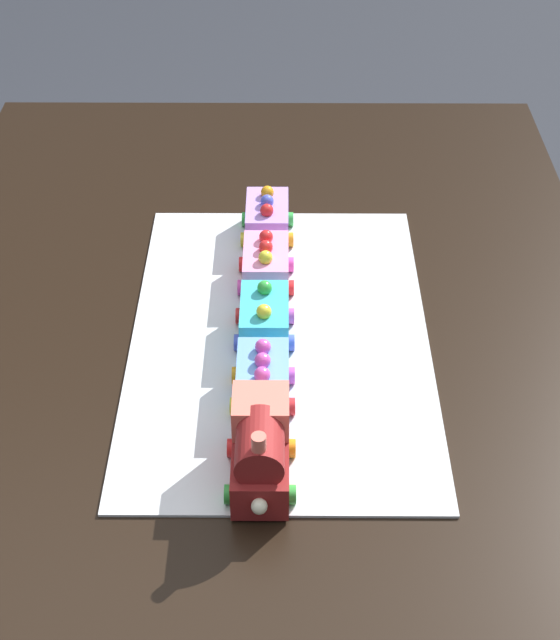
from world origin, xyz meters
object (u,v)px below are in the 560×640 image
cake_locomotive (260,448)px  cake_car_tanker_sky_blue (263,380)px  cake_car_hopper_lavender (267,219)px  cake_car_flatbed_bubblegum (266,266)px  cake_car_gondola_turquoise (265,319)px  dining_table (258,402)px

cake_locomotive → cake_car_tanker_sky_blue: 0.13m
cake_locomotive → cake_car_hopper_lavender: cake_locomotive is taller
cake_locomotive → cake_car_flatbed_bubblegum: (0.36, -0.00, -0.02)m
cake_locomotive → cake_car_gondola_turquoise: bearing=-0.0°
cake_car_tanker_sky_blue → cake_car_gondola_turquoise: bearing=0.0°
dining_table → cake_car_flatbed_bubblegum: bearing=-4.2°
cake_locomotive → cake_car_flatbed_bubblegum: 0.37m
cake_locomotive → cake_car_tanker_sky_blue: size_ratio=1.40×
cake_locomotive → cake_car_flatbed_bubblegum: bearing=-0.0°
dining_table → cake_car_gondola_turquoise: 0.14m
dining_table → cake_car_hopper_lavender: cake_car_hopper_lavender is taller
cake_car_hopper_lavender → cake_locomotive: bearing=180.0°
cake_car_tanker_sky_blue → cake_car_hopper_lavender: bearing=0.0°
cake_car_tanker_sky_blue → cake_car_hopper_lavender: same height
cake_locomotive → cake_car_gondola_turquoise: (0.25, -0.00, -0.02)m
cake_car_flatbed_bubblegum → cake_car_hopper_lavender: same height
dining_table → cake_car_flatbed_bubblegum: 0.20m
dining_table → cake_car_hopper_lavender: size_ratio=14.00×
cake_car_tanker_sky_blue → cake_car_gondola_turquoise: same height
cake_car_tanker_sky_blue → cake_car_gondola_turquoise: 0.12m
dining_table → cake_locomotive: bearing=-177.5°
dining_table → cake_locomotive: (-0.23, -0.01, 0.16)m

